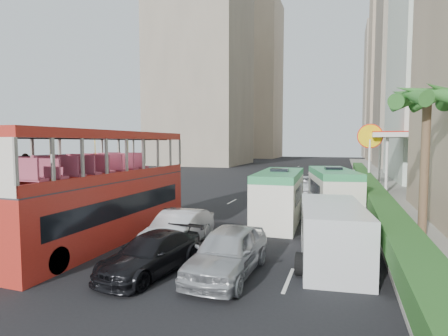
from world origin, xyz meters
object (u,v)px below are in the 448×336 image
at_px(double_decker_bus, 103,186).
at_px(panel_van_far, 340,182).
at_px(minibus_near, 279,197).
at_px(car_silver_lane_a, 179,247).
at_px(car_silver_lane_b, 228,274).
at_px(panel_van_near, 332,233).
at_px(shell_station, 406,162).
at_px(palm_tree, 424,169).
at_px(car_black, 152,272).
at_px(minibus_far, 333,193).
at_px(van_asset, 306,193).

xyz_separation_m(double_decker_bus, panel_van_far, (10.18, 19.47, -1.55)).
bearing_deg(minibus_near, car_silver_lane_a, -120.60).
bearing_deg(panel_van_far, minibus_near, -94.63).
relative_size(car_silver_lane_b, panel_van_near, 0.88).
bearing_deg(minibus_near, shell_station, 59.58).
relative_size(car_silver_lane_a, shell_station, 0.59).
bearing_deg(palm_tree, car_silver_lane_b, -138.89).
relative_size(car_black, minibus_far, 0.70).
height_order(minibus_far, panel_van_far, minibus_far).
bearing_deg(shell_station, car_silver_lane_b, -110.20).
bearing_deg(panel_van_near, double_decker_bus, 174.93).
height_order(double_decker_bus, van_asset, double_decker_bus).
height_order(car_black, panel_van_far, panel_van_far).
height_order(van_asset, minibus_near, minibus_near).
xyz_separation_m(double_decker_bus, palm_tree, (13.80, 4.00, 0.85)).
relative_size(van_asset, shell_station, 0.67).
height_order(minibus_near, shell_station, shell_station).
relative_size(car_silver_lane_b, shell_station, 0.60).
distance_m(car_black, panel_van_far, 23.09).
bearing_deg(car_silver_lane_b, car_silver_lane_a, 144.02).
distance_m(car_black, panel_van_near, 6.80).
height_order(car_silver_lane_a, car_silver_lane_b, car_silver_lane_b).
distance_m(car_silver_lane_a, minibus_far, 10.78).
height_order(car_silver_lane_b, van_asset, car_silver_lane_b).
xyz_separation_m(panel_van_near, palm_tree, (3.72, 3.65, 2.28)).
distance_m(panel_van_far, palm_tree, 16.06).
bearing_deg(panel_van_far, palm_tree, -68.08).
relative_size(car_silver_lane_b, van_asset, 0.90).
distance_m(car_silver_lane_b, minibus_far, 11.56).
xyz_separation_m(car_silver_lane_b, minibus_far, (3.12, 11.04, 1.45)).
height_order(minibus_far, palm_tree, palm_tree).
distance_m(car_silver_lane_a, car_silver_lane_b, 3.78).
bearing_deg(van_asset, car_silver_lane_b, -100.55).
height_order(car_silver_lane_b, panel_van_far, panel_van_far).
bearing_deg(minibus_near, panel_van_near, -64.95).
bearing_deg(shell_station, van_asset, -152.43).
xyz_separation_m(minibus_near, panel_van_near, (3.05, -5.90, -0.36)).
bearing_deg(car_silver_lane_a, van_asset, 77.81).
bearing_deg(car_silver_lane_b, panel_van_near, 38.14).
relative_size(car_silver_lane_b, car_black, 1.06).
distance_m(minibus_near, panel_van_near, 6.65).
height_order(double_decker_bus, minibus_near, double_decker_bus).
xyz_separation_m(van_asset, shell_station, (8.71, 4.55, 2.75)).
bearing_deg(minibus_far, car_black, -127.78).
bearing_deg(double_decker_bus, palm_tree, 16.16).
height_order(van_asset, minibus_far, minibus_far).
xyz_separation_m(double_decker_bus, car_silver_lane_b, (6.75, -2.16, -2.53)).
height_order(car_black, panel_van_near, panel_van_near).
bearing_deg(double_decker_bus, car_silver_lane_a, 1.99).
distance_m(van_asset, panel_van_far, 3.22).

